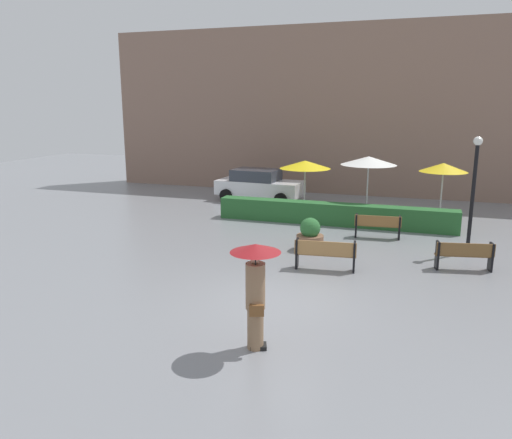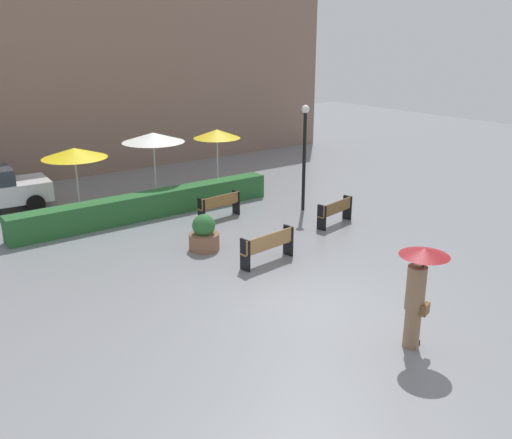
# 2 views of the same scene
# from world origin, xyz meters

# --- Properties ---
(ground_plane) EXTENTS (60.00, 60.00, 0.00)m
(ground_plane) POSITION_xyz_m (0.00, 0.00, 0.00)
(ground_plane) COLOR gray
(bench_mid_center) EXTENTS (1.78, 0.53, 0.88)m
(bench_mid_center) POSITION_xyz_m (0.77, 2.70, 0.52)
(bench_mid_center) COLOR #9E7242
(bench_mid_center) RESTS_ON ground
(bench_back_row) EXTENTS (1.64, 0.49, 0.84)m
(bench_back_row) POSITION_xyz_m (1.87, 6.81, 0.50)
(bench_back_row) COLOR olive
(bench_back_row) RESTS_ON ground
(bench_far_right) EXTENTS (1.63, 0.62, 0.83)m
(bench_far_right) POSITION_xyz_m (4.58, 3.96, 0.50)
(bench_far_right) COLOR brown
(bench_far_right) RESTS_ON ground
(pedestrian_with_umbrella) EXTENTS (0.97, 0.97, 2.16)m
(pedestrian_with_umbrella) POSITION_xyz_m (0.40, -2.51, 1.39)
(pedestrian_with_umbrella) COLOR #8C6B4C
(pedestrian_with_umbrella) RESTS_ON ground
(planter_pot) EXTENTS (0.89, 0.89, 1.07)m
(planter_pot) POSITION_xyz_m (-0.10, 4.63, 0.46)
(planter_pot) COLOR brown
(planter_pot) RESTS_ON ground
(lamp_post) EXTENTS (0.28, 0.28, 3.73)m
(lamp_post) POSITION_xyz_m (4.81, 5.86, 2.30)
(lamp_post) COLOR black
(lamp_post) RESTS_ON ground
(patio_umbrella_yellow) EXTENTS (2.24, 2.24, 2.28)m
(patio_umbrella_yellow) POSITION_xyz_m (-1.67, 10.52, 2.10)
(patio_umbrella_yellow) COLOR silver
(patio_umbrella_yellow) RESTS_ON ground
(patio_umbrella_white) EXTENTS (2.29, 2.29, 2.60)m
(patio_umbrella_white) POSITION_xyz_m (1.12, 10.02, 2.42)
(patio_umbrella_white) COLOR silver
(patio_umbrella_white) RESTS_ON ground
(patio_umbrella_yellow_far) EXTENTS (1.89, 1.89, 2.41)m
(patio_umbrella_yellow_far) POSITION_xyz_m (4.04, 10.25, 2.23)
(patio_umbrella_yellow_far) COLOR silver
(patio_umbrella_yellow_far) RESTS_ON ground
(hedge_strip) EXTENTS (9.43, 0.70, 0.86)m
(hedge_strip) POSITION_xyz_m (0.02, 8.40, 0.43)
(hedge_strip) COLOR #28602D
(hedge_strip) RESTS_ON ground
(building_facade) EXTENTS (28.00, 1.20, 8.71)m
(building_facade) POSITION_xyz_m (0.00, 16.00, 4.35)
(building_facade) COLOR #846656
(building_facade) RESTS_ON ground
(parked_car) EXTENTS (4.31, 2.20, 1.57)m
(parked_car) POSITION_xyz_m (-4.39, 12.26, 0.82)
(parked_car) COLOR silver
(parked_car) RESTS_ON ground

